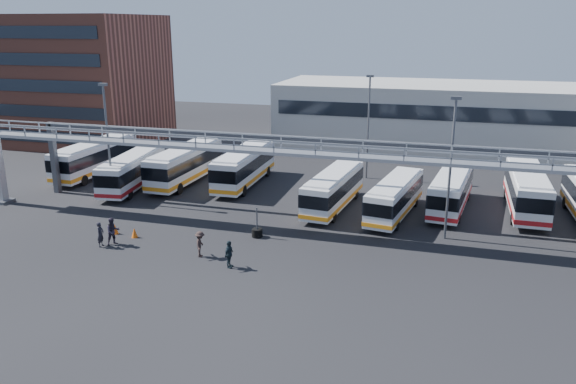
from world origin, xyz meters
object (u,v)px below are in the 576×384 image
(light_pole_mid, at_px, (451,161))
(bus_0, at_px, (94,157))
(bus_8, at_px, (527,189))
(pedestrian_c, at_px, (200,244))
(pedestrian_b, at_px, (113,231))
(pedestrian_d, at_px, (229,254))
(cone_left, at_px, (115,229))
(cone_right, at_px, (134,233))
(tire_stack, at_px, (257,232))
(bus_7, at_px, (451,189))
(bus_6, at_px, (395,196))
(light_pole_left, at_px, (108,137))
(light_pole_back, at_px, (368,121))
(bus_1, at_px, (133,170))
(bus_5, at_px, (333,189))
(bus_3, at_px, (244,166))
(pedestrian_a, at_px, (100,234))
(bus_2, at_px, (185,163))

(light_pole_mid, distance_m, bus_0, 35.89)
(bus_8, relative_size, pedestrian_c, 6.47)
(pedestrian_b, bearing_deg, pedestrian_d, -59.98)
(light_pole_mid, xyz_separation_m, pedestrian_b, (-22.27, -7.78, -4.74))
(cone_left, relative_size, cone_right, 1.06)
(cone_right, bearing_deg, tire_stack, 17.09)
(light_pole_mid, height_order, cone_left, light_pole_mid)
(bus_7, relative_size, pedestrian_d, 5.93)
(bus_6, xyz_separation_m, pedestrian_d, (-8.97, -13.07, -0.77))
(light_pole_left, distance_m, cone_left, 9.89)
(pedestrian_b, bearing_deg, light_pole_mid, -32.52)
(light_pole_back, distance_m, bus_6, 12.41)
(bus_6, distance_m, bus_7, 5.24)
(bus_7, distance_m, pedestrian_b, 26.93)
(bus_6, xyz_separation_m, bus_7, (4.31, 2.99, 0.08))
(bus_1, relative_size, cone_right, 14.93)
(bus_0, xyz_separation_m, tire_stack, (21.62, -11.73, -1.53))
(light_pole_left, relative_size, light_pole_back, 1.00)
(bus_5, bearing_deg, pedestrian_b, -131.49)
(bus_0, bearing_deg, bus_3, 3.60)
(cone_left, height_order, cone_right, cone_left)
(cone_left, bearing_deg, bus_3, 73.37)
(bus_7, bearing_deg, pedestrian_b, -140.10)
(light_pole_mid, height_order, bus_6, light_pole_mid)
(light_pole_mid, xyz_separation_m, tire_stack, (-13.11, -3.54, -5.35))
(bus_3, height_order, pedestrian_a, bus_3)
(bus_7, relative_size, pedestrian_b, 5.40)
(bus_0, xyz_separation_m, bus_3, (15.87, 1.00, -0.01))
(bus_5, bearing_deg, cone_left, -138.40)
(bus_2, xyz_separation_m, pedestrian_a, (1.69, -16.62, -1.04))
(light_pole_mid, relative_size, pedestrian_b, 5.17)
(bus_3, bearing_deg, bus_2, -172.07)
(bus_3, height_order, cone_right, bus_3)
(bus_2, xyz_separation_m, pedestrian_b, (2.33, -16.07, -0.95))
(bus_6, distance_m, pedestrian_b, 21.69)
(pedestrian_c, bearing_deg, pedestrian_d, -128.63)
(pedestrian_a, relative_size, pedestrian_c, 1.01)
(bus_3, height_order, pedestrian_d, bus_3)
(bus_2, height_order, tire_stack, bus_2)
(bus_8, xyz_separation_m, pedestrian_c, (-21.68, -16.17, -1.04))
(pedestrian_a, relative_size, pedestrian_d, 0.99)
(bus_5, bearing_deg, light_pole_mid, -20.57)
(bus_5, distance_m, tire_stack, 9.03)
(cone_right, bearing_deg, bus_7, 30.90)
(bus_1, height_order, pedestrian_c, bus_1)
(bus_8, distance_m, tire_stack, 22.60)
(cone_left, bearing_deg, bus_2, 94.95)
(light_pole_back, bearing_deg, cone_left, -126.32)
(light_pole_mid, distance_m, pedestrian_a, 24.86)
(bus_7, bearing_deg, cone_left, -144.72)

